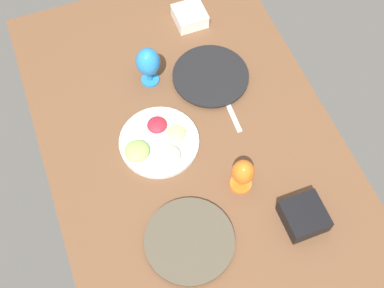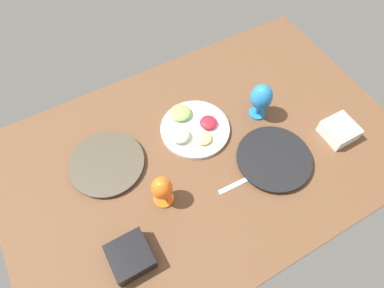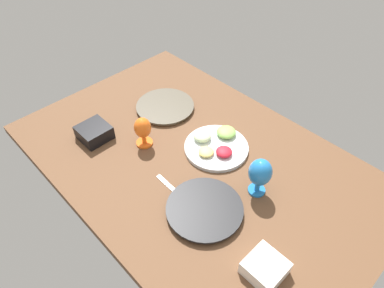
{
  "view_description": "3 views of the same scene",
  "coord_description": "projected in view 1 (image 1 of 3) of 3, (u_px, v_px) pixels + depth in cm",
  "views": [
    {
      "loc": [
        82.71,
        -30.42,
        157.02
      ],
      "look_at": [
        4.94,
        -1.03,
        4.78
      ],
      "focal_mm": 46.45,
      "sensor_mm": 36.0,
      "label": 1
    },
    {
      "loc": [
        37.15,
        56.31,
        116.02
      ],
      "look_at": [
        3.81,
        -3.13,
        4.78
      ],
      "focal_mm": 31.13,
      "sensor_mm": 36.0,
      "label": 2
    },
    {
      "loc": [
        -73.19,
        72.94,
        110.95
      ],
      "look_at": [
        4.35,
        -2.0,
        4.78
      ],
      "focal_mm": 32.29,
      "sensor_mm": 36.0,
      "label": 3
    }
  ],
  "objects": [
    {
      "name": "dinner_plate_right",
      "position": [
        190.0,
        241.0,
        1.61
      ],
      "size": [
        29.51,
        29.51,
        2.02
      ],
      "color": "beige",
      "rests_on": "ground_plane"
    },
    {
      "name": "hurricane_glass_orange",
      "position": [
        243.0,
        173.0,
        1.64
      ],
      "size": [
        7.64,
        7.64,
        14.72
      ],
      "color": "orange",
      "rests_on": "ground_plane"
    },
    {
      "name": "fruit_platter",
      "position": [
        158.0,
        143.0,
        1.77
      ],
      "size": [
        28.81,
        28.81,
        5.45
      ],
      "color": "silver",
      "rests_on": "ground_plane"
    },
    {
      "name": "dinner_plate_left",
      "position": [
        211.0,
        77.0,
        1.92
      ],
      "size": [
        29.54,
        29.54,
        2.57
      ],
      "color": "#4C4C51",
      "rests_on": "ground_plane"
    },
    {
      "name": "fork_by_left_plate",
      "position": [
        231.0,
        112.0,
        1.85
      ],
      "size": [
        18.05,
        2.45,
        0.6
      ],
      "primitive_type": "cube",
      "rotation": [
        0.0,
        0.0,
        -0.04
      ],
      "color": "silver",
      "rests_on": "ground_plane"
    },
    {
      "name": "square_bowl_black",
      "position": [
        304.0,
        216.0,
        1.62
      ],
      "size": [
        13.4,
        13.4,
        6.44
      ],
      "color": "black",
      "rests_on": "ground_plane"
    },
    {
      "name": "ground_plane",
      "position": [
        190.0,
        141.0,
        1.82
      ],
      "size": [
        160.0,
        104.0,
        4.0
      ],
      "primitive_type": "cube",
      "color": "brown"
    },
    {
      "name": "square_bowl_white",
      "position": [
        190.0,
        16.0,
        2.04
      ],
      "size": [
        12.38,
        12.38,
        5.9
      ],
      "color": "white",
      "rests_on": "ground_plane"
    },
    {
      "name": "hurricane_glass_blue",
      "position": [
        148.0,
        63.0,
        1.83
      ],
      "size": [
        9.14,
        9.14,
        17.42
      ],
      "color": "#237ACA",
      "rests_on": "ground_plane"
    }
  ]
}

